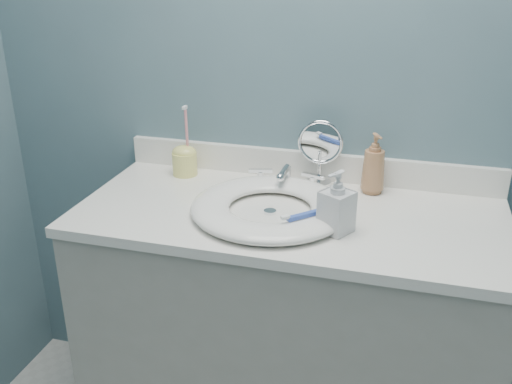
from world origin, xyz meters
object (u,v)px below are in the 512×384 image
(makeup_mirror, at_px, (320,150))
(soap_bottle_clear, at_px, (337,202))
(soap_bottle_amber, at_px, (374,164))
(toothbrush_holder, at_px, (185,159))

(makeup_mirror, relative_size, soap_bottle_clear, 1.24)
(makeup_mirror, relative_size, soap_bottle_amber, 1.13)
(makeup_mirror, height_order, soap_bottle_clear, makeup_mirror)
(makeup_mirror, bearing_deg, toothbrush_holder, -178.07)
(toothbrush_holder, bearing_deg, soap_bottle_amber, 1.37)
(soap_bottle_amber, distance_m, toothbrush_holder, 0.61)
(makeup_mirror, bearing_deg, soap_bottle_amber, -11.14)
(soap_bottle_amber, relative_size, soap_bottle_clear, 1.10)
(makeup_mirror, xyz_separation_m, soap_bottle_clear, (0.10, -0.32, -0.03))
(soap_bottle_amber, bearing_deg, soap_bottle_clear, -130.82)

